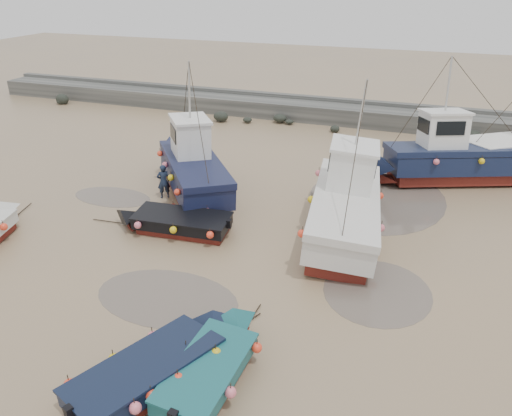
# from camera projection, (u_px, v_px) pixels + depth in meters

# --- Properties ---
(ground) EXTENTS (120.00, 120.00, 0.00)m
(ground) POSITION_uv_depth(u_px,v_px,m) (243.00, 297.00, 16.80)
(ground) COLOR #967A57
(ground) RESTS_ON ground
(seawall) EXTENTS (60.00, 4.92, 1.50)m
(seawall) POSITION_uv_depth(u_px,v_px,m) (356.00, 115.00, 35.16)
(seawall) COLOR slate
(seawall) RESTS_ON ground
(puddle_a) EXTENTS (5.02, 5.02, 0.01)m
(puddle_a) POSITION_uv_depth(u_px,v_px,m) (167.00, 297.00, 16.75)
(puddle_a) COLOR #61564C
(puddle_a) RESTS_ON ground
(puddle_b) EXTENTS (3.66, 3.66, 0.01)m
(puddle_b) POSITION_uv_depth(u_px,v_px,m) (377.00, 291.00, 17.07)
(puddle_b) COLOR #61564C
(puddle_b) RESTS_ON ground
(puddle_c) EXTENTS (4.00, 4.00, 0.01)m
(puddle_c) POSITION_uv_depth(u_px,v_px,m) (112.00, 197.00, 24.13)
(puddle_c) COLOR #61564C
(puddle_c) RESTS_ON ground
(puddle_d) EXTENTS (6.43, 6.43, 0.01)m
(puddle_d) POSITION_uv_depth(u_px,v_px,m) (377.00, 197.00, 24.13)
(puddle_d) COLOR #61564C
(puddle_d) RESTS_ON ground
(dinghy_1) EXTENTS (3.61, 6.16, 1.43)m
(dinghy_1) POSITION_uv_depth(u_px,v_px,m) (158.00, 365.00, 13.14)
(dinghy_1) COLOR maroon
(dinghy_1) RESTS_ON ground
(dinghy_2) EXTENTS (2.13, 5.62, 1.43)m
(dinghy_2) POSITION_uv_depth(u_px,v_px,m) (212.00, 363.00, 13.21)
(dinghy_2) COLOR maroon
(dinghy_2) RESTS_ON ground
(dinghy_4) EXTENTS (6.37, 2.26, 1.43)m
(dinghy_4) POSITION_uv_depth(u_px,v_px,m) (174.00, 220.00, 20.73)
(dinghy_4) COLOR maroon
(dinghy_4) RESTS_ON ground
(cabin_boat_0) EXTENTS (6.85, 8.35, 6.22)m
(cabin_boat_0) POSITION_uv_depth(u_px,v_px,m) (191.00, 166.00, 24.15)
(cabin_boat_0) COLOR maroon
(cabin_boat_0) RESTS_ON ground
(cabin_boat_1) EXTENTS (3.70, 10.80, 6.22)m
(cabin_boat_1) POSITION_uv_depth(u_px,v_px,m) (343.00, 200.00, 20.63)
(cabin_boat_1) COLOR maroon
(cabin_boat_1) RESTS_ON ground
(cabin_boat_2) EXTENTS (10.01, 5.51, 6.22)m
(cabin_boat_2) POSITION_uv_depth(u_px,v_px,m) (447.00, 157.00, 25.35)
(cabin_boat_2) COLOR maroon
(cabin_boat_2) RESTS_ON ground
(person) EXTENTS (0.73, 0.69, 1.68)m
(person) POSITION_uv_depth(u_px,v_px,m) (165.00, 197.00, 24.07)
(person) COLOR #1A253A
(person) RESTS_ON ground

